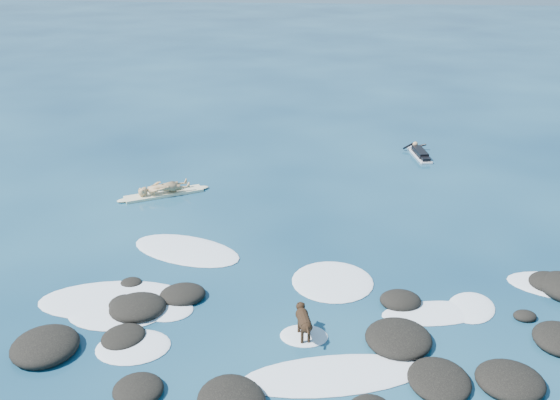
# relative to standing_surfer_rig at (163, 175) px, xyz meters

# --- Properties ---
(ground) EXTENTS (160.00, 160.00, 0.00)m
(ground) POSITION_rel_standing_surfer_rig_xyz_m (6.23, -6.17, -0.74)
(ground) COLOR #0A2642
(ground) RESTS_ON ground
(reef_rocks) EXTENTS (13.88, 7.11, 0.55)m
(reef_rocks) POSITION_rel_standing_surfer_rig_xyz_m (6.96, -8.36, -0.63)
(reef_rocks) COLOR black
(reef_rocks) RESTS_ON ground
(breaking_foam) EXTENTS (15.14, 7.69, 0.12)m
(breaking_foam) POSITION_rel_standing_surfer_rig_xyz_m (5.19, -6.46, -0.73)
(breaking_foam) COLOR white
(breaking_foam) RESTS_ON ground
(standing_surfer_rig) EXTENTS (2.98, 1.97, 1.88)m
(standing_surfer_rig) POSITION_rel_standing_surfer_rig_xyz_m (0.00, 0.00, 0.00)
(standing_surfer_rig) COLOR beige
(standing_surfer_rig) RESTS_ON ground
(paddling_surfer_rig) EXTENTS (1.08, 2.31, 0.40)m
(paddling_surfer_rig) POSITION_rel_standing_surfer_rig_xyz_m (9.39, 5.33, -0.61)
(paddling_surfer_rig) COLOR silver
(paddling_surfer_rig) RESTS_ON ground
(dog) EXTENTS (0.47, 1.12, 0.72)m
(dog) POSITION_rel_standing_surfer_rig_xyz_m (5.47, -8.00, -0.26)
(dog) COLOR black
(dog) RESTS_ON ground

